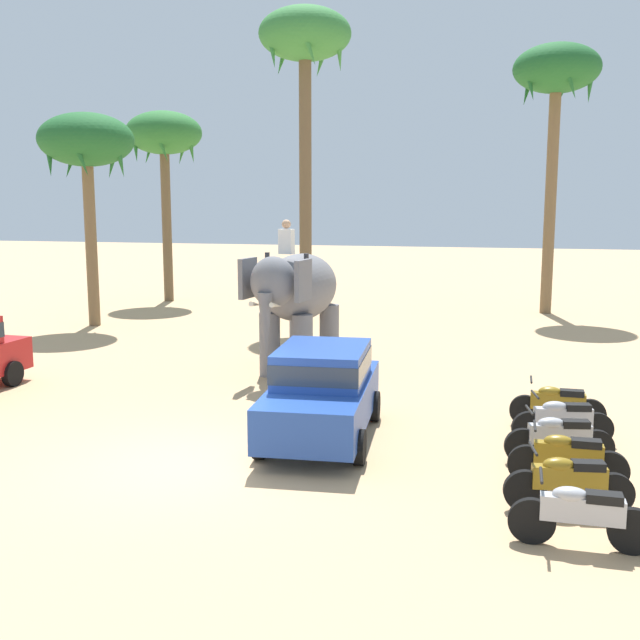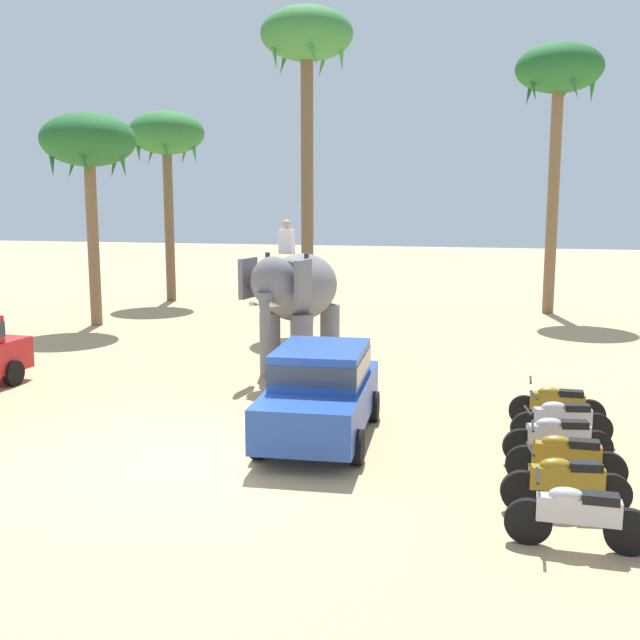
{
  "view_description": "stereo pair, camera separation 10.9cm",
  "coord_description": "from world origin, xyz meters",
  "px_view_note": "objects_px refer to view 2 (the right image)",
  "views": [
    {
      "loc": [
        5.0,
        -11.19,
        4.35
      ],
      "look_at": [
        0.95,
        5.57,
        1.6
      ],
      "focal_mm": 42.36,
      "sensor_mm": 36.0,
      "label": 1
    },
    {
      "loc": [
        5.11,
        -11.17,
        4.35
      ],
      "look_at": [
        0.95,
        5.57,
        1.6
      ],
      "focal_mm": 42.36,
      "sensor_mm": 36.0,
      "label": 2
    }
  ],
  "objects_px": {
    "motorcycle_end_of_row": "(557,404)",
    "car_sedan_foreground": "(321,389)",
    "motorcycle_second_in_row": "(566,482)",
    "motorcycle_far_in_row": "(562,420)",
    "elephant_with_mahout": "(297,294)",
    "motorcycle_nearest_camera": "(578,514)",
    "palm_tree_left_of_road": "(307,48)",
    "palm_tree_near_hut": "(559,79)",
    "palm_tree_far_back": "(167,138)",
    "palm_tree_behind_elephant": "(89,145)",
    "motorcycle_fourth_in_row": "(558,438)",
    "motorcycle_mid_row": "(566,457)"
  },
  "relations": [
    {
      "from": "motorcycle_second_in_row",
      "to": "palm_tree_behind_elephant",
      "type": "distance_m",
      "value": 20.49
    },
    {
      "from": "elephant_with_mahout",
      "to": "palm_tree_behind_elephant",
      "type": "height_order",
      "value": "palm_tree_behind_elephant"
    },
    {
      "from": "elephant_with_mahout",
      "to": "motorcycle_far_in_row",
      "type": "bearing_deg",
      "value": -36.38
    },
    {
      "from": "motorcycle_far_in_row",
      "to": "palm_tree_left_of_road",
      "type": "relative_size",
      "value": 0.16
    },
    {
      "from": "motorcycle_mid_row",
      "to": "car_sedan_foreground",
      "type": "bearing_deg",
      "value": 161.17
    },
    {
      "from": "motorcycle_mid_row",
      "to": "palm_tree_left_of_road",
      "type": "height_order",
      "value": "palm_tree_left_of_road"
    },
    {
      "from": "palm_tree_near_hut",
      "to": "car_sedan_foreground",
      "type": "bearing_deg",
      "value": -105.7
    },
    {
      "from": "car_sedan_foreground",
      "to": "motorcycle_second_in_row",
      "type": "relative_size",
      "value": 2.34
    },
    {
      "from": "elephant_with_mahout",
      "to": "palm_tree_behind_elephant",
      "type": "bearing_deg",
      "value": 149.06
    },
    {
      "from": "car_sedan_foreground",
      "to": "motorcycle_mid_row",
      "type": "height_order",
      "value": "car_sedan_foreground"
    },
    {
      "from": "motorcycle_nearest_camera",
      "to": "palm_tree_far_back",
      "type": "bearing_deg",
      "value": 126.22
    },
    {
      "from": "palm_tree_behind_elephant",
      "to": "motorcycle_end_of_row",
      "type": "bearing_deg",
      "value": -30.35
    },
    {
      "from": "motorcycle_far_in_row",
      "to": "motorcycle_second_in_row",
      "type": "bearing_deg",
      "value": -92.58
    },
    {
      "from": "car_sedan_foreground",
      "to": "palm_tree_near_hut",
      "type": "bearing_deg",
      "value": 74.3
    },
    {
      "from": "motorcycle_fourth_in_row",
      "to": "palm_tree_behind_elephant",
      "type": "bearing_deg",
      "value": 143.72
    },
    {
      "from": "palm_tree_left_of_road",
      "to": "motorcycle_nearest_camera",
      "type": "bearing_deg",
      "value": -64.62
    },
    {
      "from": "motorcycle_nearest_camera",
      "to": "palm_tree_behind_elephant",
      "type": "relative_size",
      "value": 0.25
    },
    {
      "from": "palm_tree_behind_elephant",
      "to": "palm_tree_far_back",
      "type": "xyz_separation_m",
      "value": [
        -0.24,
        6.62,
        0.74
      ]
    },
    {
      "from": "palm_tree_near_hut",
      "to": "palm_tree_left_of_road",
      "type": "relative_size",
      "value": 0.92
    },
    {
      "from": "motorcycle_nearest_camera",
      "to": "car_sedan_foreground",
      "type": "bearing_deg",
      "value": 139.37
    },
    {
      "from": "elephant_with_mahout",
      "to": "motorcycle_fourth_in_row",
      "type": "height_order",
      "value": "elephant_with_mahout"
    },
    {
      "from": "palm_tree_near_hut",
      "to": "motorcycle_fourth_in_row",
      "type": "bearing_deg",
      "value": -92.2
    },
    {
      "from": "palm_tree_left_of_road",
      "to": "palm_tree_far_back",
      "type": "distance_m",
      "value": 8.57
    },
    {
      "from": "car_sedan_foreground",
      "to": "motorcycle_fourth_in_row",
      "type": "xyz_separation_m",
      "value": [
        4.15,
        -0.46,
        -0.46
      ]
    },
    {
      "from": "motorcycle_far_in_row",
      "to": "palm_tree_left_of_road",
      "type": "bearing_deg",
      "value": 122.62
    },
    {
      "from": "elephant_with_mahout",
      "to": "motorcycle_second_in_row",
      "type": "relative_size",
      "value": 2.21
    },
    {
      "from": "motorcycle_fourth_in_row",
      "to": "palm_tree_behind_elephant",
      "type": "xyz_separation_m",
      "value": [
        -14.85,
        10.9,
        5.72
      ]
    },
    {
      "from": "elephant_with_mahout",
      "to": "palm_tree_behind_elephant",
      "type": "distance_m",
      "value": 11.08
    },
    {
      "from": "car_sedan_foreground",
      "to": "motorcycle_mid_row",
      "type": "relative_size",
      "value": 2.33
    },
    {
      "from": "palm_tree_far_back",
      "to": "motorcycle_second_in_row",
      "type": "bearing_deg",
      "value": -52.36
    },
    {
      "from": "motorcycle_nearest_camera",
      "to": "palm_tree_far_back",
      "type": "distance_m",
      "value": 26.42
    },
    {
      "from": "car_sedan_foreground",
      "to": "motorcycle_end_of_row",
      "type": "distance_m",
      "value": 4.61
    },
    {
      "from": "motorcycle_nearest_camera",
      "to": "palm_tree_left_of_road",
      "type": "height_order",
      "value": "palm_tree_left_of_road"
    },
    {
      "from": "motorcycle_fourth_in_row",
      "to": "motorcycle_end_of_row",
      "type": "height_order",
      "value": "same"
    },
    {
      "from": "motorcycle_second_in_row",
      "to": "motorcycle_end_of_row",
      "type": "xyz_separation_m",
      "value": [
        0.12,
        4.17,
        0.0
      ]
    },
    {
      "from": "motorcycle_end_of_row",
      "to": "car_sedan_foreground",
      "type": "bearing_deg",
      "value": -158.45
    },
    {
      "from": "motorcycle_second_in_row",
      "to": "motorcycle_fourth_in_row",
      "type": "distance_m",
      "value": 2.03
    },
    {
      "from": "car_sedan_foreground",
      "to": "motorcycle_fourth_in_row",
      "type": "distance_m",
      "value": 4.2
    },
    {
      "from": "elephant_with_mahout",
      "to": "palm_tree_far_back",
      "type": "xyz_separation_m",
      "value": [
        -9.03,
        11.89,
        4.93
      ]
    },
    {
      "from": "motorcycle_fourth_in_row",
      "to": "motorcycle_far_in_row",
      "type": "bearing_deg",
      "value": 83.18
    },
    {
      "from": "motorcycle_nearest_camera",
      "to": "palm_tree_near_hut",
      "type": "xyz_separation_m",
      "value": [
        0.62,
        20.79,
        8.31
      ]
    },
    {
      "from": "motorcycle_end_of_row",
      "to": "palm_tree_left_of_road",
      "type": "bearing_deg",
      "value": 124.91
    },
    {
      "from": "motorcycle_second_in_row",
      "to": "palm_tree_left_of_road",
      "type": "distance_m",
      "value": 19.74
    },
    {
      "from": "motorcycle_nearest_camera",
      "to": "palm_tree_behind_elephant",
      "type": "bearing_deg",
      "value": 136.68
    },
    {
      "from": "motorcycle_far_in_row",
      "to": "palm_tree_behind_elephant",
      "type": "xyz_separation_m",
      "value": [
        -14.97,
        9.82,
        5.72
      ]
    },
    {
      "from": "palm_tree_far_back",
      "to": "motorcycle_fourth_in_row",
      "type": "bearing_deg",
      "value": -49.27
    },
    {
      "from": "motorcycle_second_in_row",
      "to": "motorcycle_far_in_row",
      "type": "bearing_deg",
      "value": 87.42
    },
    {
      "from": "motorcycle_fourth_in_row",
      "to": "palm_tree_near_hut",
      "type": "xyz_separation_m",
      "value": [
        0.68,
        17.64,
        8.31
      ]
    },
    {
      "from": "motorcycle_second_in_row",
      "to": "motorcycle_far_in_row",
      "type": "relative_size",
      "value": 1.0
    },
    {
      "from": "elephant_with_mahout",
      "to": "palm_tree_left_of_road",
      "type": "relative_size",
      "value": 0.36
    }
  ]
}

